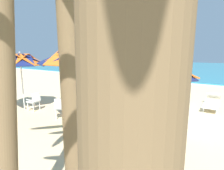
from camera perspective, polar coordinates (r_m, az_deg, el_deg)
ground_plane at (r=7.77m, az=14.37°, el=-9.85°), size 80.00×80.00×0.00m
sea at (r=34.87m, az=29.94°, el=4.62°), size 80.00×36.00×0.10m
surf_foam at (r=16.76m, az=25.31°, el=0.24°), size 80.00×0.70×0.01m
beach_umbrella_0 at (r=5.06m, az=12.83°, el=5.09°), size 2.41×2.41×2.54m
plastic_chair_0 at (r=6.20m, az=19.67°, el=-10.44°), size 0.57×0.55×0.87m
beach_umbrella_1 at (r=6.96m, az=-12.98°, el=8.30°), size 2.47×2.47×2.78m
plastic_chair_1 at (r=7.50m, az=-16.26°, el=-6.66°), size 0.63×0.62×0.87m
plastic_chair_2 at (r=8.17m, az=-9.05°, el=-5.00°), size 0.61×0.59×0.87m
plastic_chair_3 at (r=6.75m, az=-14.01°, el=-8.44°), size 0.61×0.62×0.87m
beach_umbrella_2 at (r=9.08m, az=-27.26°, el=7.07°), size 2.23×2.23×2.68m
plastic_chair_4 at (r=8.89m, az=-23.56°, el=-4.49°), size 0.52×0.49×0.87m
sun_lounger_0 at (r=9.87m, az=29.32°, el=-4.84°), size 0.64×2.15×0.62m
sun_lounger_1 at (r=10.58m, az=16.25°, el=-2.98°), size 0.67×2.16×0.62m
sun_lounger_2 at (r=10.79m, az=8.57°, el=-2.43°), size 0.73×2.17×0.62m
palm_tree_2 at (r=2.47m, az=-13.31°, el=15.98°), size 3.15×3.17×4.61m
cooler_box at (r=6.13m, az=16.50°, el=-13.47°), size 0.50×0.34×0.40m
beach_ball at (r=11.73m, az=22.91°, el=-2.81°), size 0.29×0.29×0.29m
beachgoer_seated at (r=15.94m, az=13.77°, el=1.51°), size 0.30×0.93×0.92m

